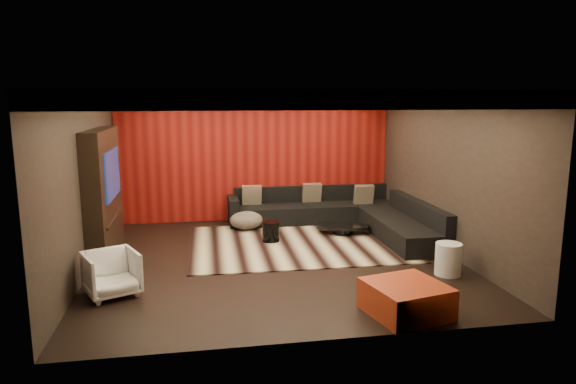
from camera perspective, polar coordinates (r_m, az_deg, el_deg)
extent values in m
cube|color=black|center=(8.79, -1.26, -7.58)|extent=(6.00, 6.00, 0.02)
cube|color=silver|center=(8.36, -1.33, 11.13)|extent=(6.00, 6.00, 0.02)
cube|color=black|center=(11.42, -3.60, 3.85)|extent=(6.00, 0.02, 2.80)
cube|color=black|center=(8.54, -21.67, 0.89)|extent=(0.02, 6.00, 2.80)
cube|color=black|center=(9.39, 17.18, 1.97)|extent=(0.02, 6.00, 2.80)
cube|color=#6B0C0A|center=(11.38, -3.58, 3.82)|extent=(5.98, 0.05, 2.78)
cube|color=silver|center=(11.03, -3.49, 10.33)|extent=(6.00, 0.60, 0.22)
cube|color=silver|center=(5.70, 2.85, 10.22)|extent=(6.00, 0.60, 0.22)
cube|color=silver|center=(8.38, -20.17, 9.68)|extent=(0.60, 4.80, 0.22)
cube|color=silver|center=(9.16, 15.87, 9.94)|extent=(0.60, 4.80, 0.22)
cube|color=#FFD899|center=(10.70, -3.27, 9.85)|extent=(4.80, 0.08, 0.04)
cube|color=#FFD899|center=(6.04, 2.12, 9.39)|extent=(4.80, 0.08, 0.04)
cube|color=#FFD899|center=(8.33, -17.80, 9.20)|extent=(0.08, 4.80, 0.04)
cube|color=#FFD899|center=(9.02, 13.87, 9.45)|extent=(0.08, 4.80, 0.04)
cube|color=black|center=(9.14, -19.83, -0.32)|extent=(0.30, 2.00, 2.20)
cube|color=black|center=(9.06, -18.97, 1.89)|extent=(0.04, 1.30, 0.80)
cube|color=black|center=(9.20, -18.69, -2.73)|extent=(0.04, 1.60, 0.04)
cube|color=#C2B48E|center=(9.69, 1.03, -5.73)|extent=(4.04, 3.06, 0.02)
cylinder|color=black|center=(10.38, 6.12, -4.11)|extent=(1.31, 1.31, 0.18)
cylinder|color=black|center=(9.75, -1.92, -4.41)|extent=(0.42, 0.42, 0.38)
ellipsoid|color=#B9A88F|center=(10.69, -4.67, -3.12)|extent=(0.87, 0.87, 0.37)
cylinder|color=silver|center=(8.37, 17.38, -7.13)|extent=(0.51, 0.51, 0.50)
cube|color=#A02014|center=(6.80, 12.98, -11.50)|extent=(1.08, 1.08, 0.40)
imported|color=silver|center=(7.58, -19.01, -8.57)|extent=(0.90, 0.91, 0.63)
cube|color=black|center=(11.38, 3.00, -2.30)|extent=(3.50, 0.90, 0.40)
cube|color=black|center=(11.64, 2.63, -0.12)|extent=(3.50, 0.20, 0.35)
cube|color=black|center=(10.15, 12.44, -4.12)|extent=(0.90, 2.60, 0.40)
cube|color=black|center=(10.20, 14.34, -1.96)|extent=(0.20, 2.60, 0.35)
cube|color=black|center=(11.10, -6.09, -2.14)|extent=(0.20, 0.90, 0.60)
cube|color=tan|center=(11.19, -4.06, -0.34)|extent=(0.42, 0.20, 0.44)
cube|color=tan|center=(11.45, 2.66, -0.07)|extent=(0.42, 0.20, 0.44)
cube|color=tan|center=(11.35, 8.42, -0.26)|extent=(0.42, 0.20, 0.44)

